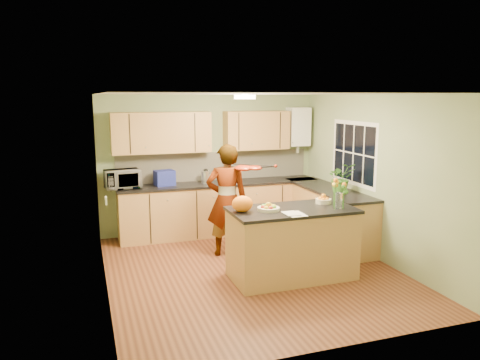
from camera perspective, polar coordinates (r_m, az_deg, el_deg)
name	(u,v)px	position (r m, az deg, el deg)	size (l,w,h in m)	color
floor	(251,270)	(6.85, 1.40, -10.95)	(4.50, 4.50, 0.00)	#572A19
ceiling	(252,94)	(6.39, 1.50, 10.46)	(4.00, 4.50, 0.02)	silver
wall_back	(210,163)	(8.62, -3.70, 2.03)	(4.00, 0.02, 2.50)	gray
wall_front	(334,227)	(4.51, 11.37, -5.69)	(4.00, 0.02, 2.50)	gray
wall_left	(102,195)	(6.12, -16.42, -1.72)	(0.02, 4.50, 2.50)	gray
wall_right	(375,177)	(7.42, 16.10, 0.33)	(0.02, 4.50, 2.50)	gray
back_counter	(220,208)	(8.51, -2.47, -3.41)	(3.64, 0.62, 0.94)	#AA8444
right_counter	(328,215)	(8.13, 10.68, -4.23)	(0.62, 2.24, 0.94)	#AA8444
splashback	(215,166)	(8.64, -3.03, 1.72)	(3.60, 0.02, 0.52)	beige
upper_cabinets	(202,132)	(8.35, -4.62, 5.90)	(3.20, 0.34, 0.70)	#AA8444
boiler	(298,127)	(9.00, 7.10, 6.46)	(0.40, 0.30, 0.86)	white
window_right	(354,153)	(7.87, 13.69, 3.19)	(0.01, 1.30, 1.05)	white
light_switch	(106,201)	(5.53, -16.02, -2.43)	(0.02, 0.09, 0.09)	white
ceiling_lamp	(245,97)	(6.67, 0.60, 10.11)	(0.30, 0.30, 0.07)	#FFEABF
peninsula_island	(292,243)	(6.50, 6.33, -7.64)	(1.70, 0.87, 0.97)	#AA8444
fruit_dish	(269,207)	(6.22, 3.50, -3.35)	(0.30, 0.30, 0.10)	beige
orange_bowl	(323,199)	(6.73, 10.14, -2.35)	(0.22, 0.22, 0.13)	beige
flower_vase	(339,186)	(6.42, 12.01, -0.71)	(0.25, 0.25, 0.46)	silver
orange_bag	(242,204)	(6.13, 0.29, -2.92)	(0.28, 0.24, 0.21)	orange
papers	(295,214)	(6.06, 6.76, -4.13)	(0.22, 0.30, 0.01)	white
violinist	(227,200)	(7.27, -1.62, -2.47)	(0.64, 0.42, 1.76)	#D8AB84
violin	(244,168)	(7.02, 0.45, 1.47)	(0.67, 0.27, 0.13)	#540D05
microwave	(122,179)	(8.08, -14.14, 0.09)	(0.57, 0.39, 0.32)	white
blue_box	(165,178)	(8.21, -9.19, 0.25)	(0.33, 0.24, 0.26)	navy
kettle	(206,176)	(8.35, -4.20, 0.46)	(0.16, 0.16, 0.30)	silver
jar_cream	(230,177)	(8.45, -1.27, 0.37)	(0.11, 0.11, 0.18)	beige
jar_white	(236,178)	(8.42, -0.53, 0.29)	(0.11, 0.11, 0.16)	white
potted_plant	(341,178)	(7.67, 12.22, 0.28)	(0.44, 0.38, 0.48)	#3D7928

